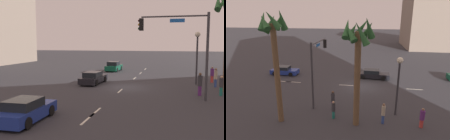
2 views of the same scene
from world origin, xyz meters
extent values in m
plane|color=#333338|center=(0.00, 0.00, 0.00)|extent=(220.00, 220.00, 0.00)
cube|color=silver|center=(-6.55, 0.00, 0.01)|extent=(1.98, 0.14, 0.01)
cube|color=silver|center=(2.16, 0.00, 0.01)|extent=(1.92, 0.14, 0.01)
cube|color=silver|center=(9.66, 0.00, 0.01)|extent=(2.23, 0.14, 0.01)
cube|color=silver|center=(11.13, 0.00, 0.01)|extent=(2.39, 0.14, 0.01)
cube|color=black|center=(-1.41, -3.68, 0.48)|extent=(4.66, 1.92, 0.63)
cube|color=black|center=(-1.13, -3.69, 1.05)|extent=(2.27, 1.61, 0.51)
cylinder|color=black|center=(-2.86, -4.43, 0.32)|extent=(0.65, 0.25, 0.64)
cylinder|color=black|center=(-2.79, -2.81, 0.32)|extent=(0.65, 0.25, 0.64)
cylinder|color=black|center=(-0.02, -4.55, 0.32)|extent=(0.65, 0.25, 0.64)
cylinder|color=black|center=(0.05, -2.93, 0.32)|extent=(0.65, 0.25, 0.64)
cube|color=navy|center=(12.35, -3.22, 0.49)|extent=(4.22, 1.81, 0.66)
cube|color=black|center=(12.60, -3.22, 1.07)|extent=(2.03, 1.57, 0.50)
cylinder|color=black|center=(11.05, -4.07, 0.32)|extent=(0.64, 0.23, 0.64)
cylinder|color=black|center=(11.03, -2.40, 0.32)|extent=(0.64, 0.23, 0.64)
cylinder|color=black|center=(13.66, -4.04, 0.32)|extent=(0.64, 0.23, 0.64)
cylinder|color=black|center=(13.64, -2.37, 0.32)|extent=(0.64, 0.23, 0.64)
cylinder|color=#38383D|center=(4.55, 7.15, 3.32)|extent=(0.20, 0.20, 6.64)
cylinder|color=#38383D|center=(4.50, 4.67, 6.39)|extent=(0.22, 4.97, 0.12)
cube|color=black|center=(4.45, 2.18, 5.81)|extent=(0.33, 0.33, 0.95)
sphere|color=#360503|center=(4.45, 2.00, 6.11)|extent=(0.20, 0.20, 0.20)
sphere|color=orange|center=(4.45, 2.00, 5.81)|extent=(0.20, 0.20, 0.20)
sphere|color=black|center=(4.45, 2.00, 5.51)|extent=(0.20, 0.20, 0.20)
cube|color=#1959B2|center=(4.51, 4.91, 6.07)|extent=(0.06, 1.10, 0.28)
cylinder|color=#2D2D33|center=(-3.38, 7.02, 2.48)|extent=(0.18, 0.18, 4.97)
sphere|color=#F2EACC|center=(-3.38, 7.02, 5.25)|extent=(0.56, 0.56, 0.56)
cylinder|color=#2D478C|center=(-2.14, 8.76, 0.39)|extent=(0.24, 0.24, 0.79)
cylinder|color=#B2A58C|center=(-2.14, 8.76, 1.22)|extent=(0.33, 0.33, 0.86)
sphere|color=#8C664C|center=(-2.14, 8.76, 1.76)|extent=(0.23, 0.23, 0.23)
cylinder|color=#59266B|center=(2.61, 6.88, 0.40)|extent=(0.40, 0.40, 0.80)
cylinder|color=#333338|center=(2.61, 6.88, 1.24)|extent=(0.53, 0.53, 0.88)
sphere|color=brown|center=(2.61, 6.88, 1.80)|extent=(0.24, 0.24, 0.24)
cylinder|color=#1E7266|center=(2.22, 8.60, 0.35)|extent=(0.30, 0.30, 0.70)
cylinder|color=#333338|center=(2.22, 8.60, 1.09)|extent=(0.40, 0.40, 0.77)
sphere|color=tan|center=(2.22, 8.60, 1.57)|extent=(0.21, 0.21, 0.21)
cylinder|color=#BF3833|center=(-5.26, 8.83, 0.37)|extent=(0.41, 0.41, 0.73)
cylinder|color=#59266B|center=(-5.26, 8.83, 1.13)|extent=(0.54, 0.54, 0.80)
sphere|color=#8C664C|center=(-5.26, 8.83, 1.64)|extent=(0.22, 0.22, 0.22)
cylinder|color=brown|center=(0.13, 9.29, 3.92)|extent=(0.50, 0.50, 7.85)
cone|color=#2D6633|center=(1.02, 9.23, 8.06)|extent=(0.66, 1.63, 1.70)
cone|color=#2D6633|center=(0.68, 9.77, 7.75)|extent=(1.35, 1.42, 1.46)
cone|color=#2D6633|center=(-0.13, 10.14, 7.76)|extent=(1.43, 0.93, 1.83)
cone|color=#2D6633|center=(-0.64, 9.65, 8.14)|extent=(1.12, 1.53, 1.73)
cone|color=#2D6633|center=(-0.52, 8.79, 7.90)|extent=(1.35, 1.53, 1.60)
cone|color=#2D6633|center=(-0.02, 8.40, 8.01)|extent=(1.60, 0.81, 1.78)
cone|color=#2D6633|center=(0.64, 8.77, 7.82)|extent=(1.31, 1.31, 1.51)
cylinder|color=brown|center=(6.71, 9.82, 4.20)|extent=(0.46, 0.46, 8.40)
cone|color=#2D6633|center=(7.46, 9.87, 8.58)|extent=(0.64, 1.22, 1.61)
cone|color=#2D6633|center=(7.07, 10.35, 8.51)|extent=(1.37, 1.18, 1.33)
cone|color=#2D6633|center=(6.33, 10.46, 8.68)|extent=(1.41, 1.15, 1.53)
cone|color=#2D6633|center=(5.91, 9.82, 8.68)|extent=(0.56, 1.22, 1.68)
cone|color=#2D6633|center=(6.47, 9.22, 8.50)|extent=(1.25, 0.93, 1.40)
cone|color=#2D6633|center=(7.23, 9.23, 8.32)|extent=(1.34, 1.28, 1.65)
cube|color=gray|center=(-20.60, -35.87, 8.26)|extent=(20.58, 17.70, 16.52)
camera|label=1|loc=(25.09, 4.87, 4.42)|focal=41.74mm
camera|label=2|loc=(-0.81, 23.82, 9.00)|focal=30.66mm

